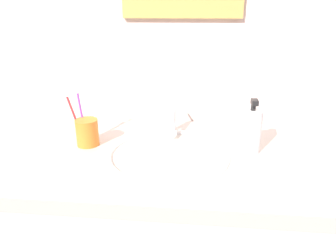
{
  "coord_description": "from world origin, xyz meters",
  "views": [
    {
      "loc": [
        0.07,
        -0.91,
        1.29
      ],
      "look_at": [
        -0.02,
        0.01,
        0.94
      ],
      "focal_mm": 32.64,
      "sensor_mm": 36.0,
      "label": 1
    }
  ],
  "objects_px": {
    "faucet": "(172,120)",
    "toothbrush_purple": "(81,111)",
    "soap_dispenser": "(251,131)",
    "toothbrush_cup": "(87,132)",
    "toothbrush_red": "(73,113)"
  },
  "relations": [
    {
      "from": "faucet",
      "to": "soap_dispenser",
      "type": "xyz_separation_m",
      "value": [
        0.27,
        -0.14,
        0.02
      ]
    },
    {
      "from": "toothbrush_purple",
      "to": "soap_dispenser",
      "type": "xyz_separation_m",
      "value": [
        0.58,
        -0.03,
        -0.04
      ]
    },
    {
      "from": "toothbrush_purple",
      "to": "toothbrush_red",
      "type": "xyz_separation_m",
      "value": [
        -0.02,
        -0.02,
        -0.0
      ]
    },
    {
      "from": "faucet",
      "to": "toothbrush_purple",
      "type": "height_order",
      "value": "toothbrush_purple"
    },
    {
      "from": "toothbrush_cup",
      "to": "toothbrush_red",
      "type": "relative_size",
      "value": 0.48
    },
    {
      "from": "faucet",
      "to": "soap_dispenser",
      "type": "distance_m",
      "value": 0.3
    },
    {
      "from": "toothbrush_red",
      "to": "soap_dispenser",
      "type": "height_order",
      "value": "toothbrush_red"
    },
    {
      "from": "toothbrush_purple",
      "to": "toothbrush_cup",
      "type": "bearing_deg",
      "value": -47.05
    },
    {
      "from": "toothbrush_cup",
      "to": "toothbrush_red",
      "type": "height_order",
      "value": "toothbrush_red"
    },
    {
      "from": "toothbrush_purple",
      "to": "soap_dispenser",
      "type": "bearing_deg",
      "value": -3.0
    },
    {
      "from": "toothbrush_red",
      "to": "toothbrush_cup",
      "type": "bearing_deg",
      "value": -4.58
    },
    {
      "from": "faucet",
      "to": "toothbrush_red",
      "type": "height_order",
      "value": "toothbrush_red"
    },
    {
      "from": "toothbrush_cup",
      "to": "toothbrush_purple",
      "type": "distance_m",
      "value": 0.08
    },
    {
      "from": "faucet",
      "to": "toothbrush_cup",
      "type": "xyz_separation_m",
      "value": [
        -0.28,
        -0.14,
        -0.01
      ]
    },
    {
      "from": "faucet",
      "to": "toothbrush_purple",
      "type": "xyz_separation_m",
      "value": [
        -0.31,
        -0.11,
        0.06
      ]
    }
  ]
}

